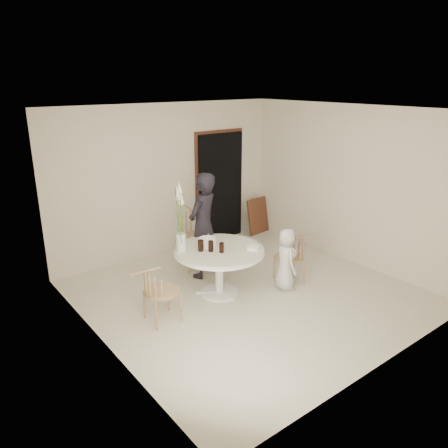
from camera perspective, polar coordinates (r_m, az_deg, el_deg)
ground at (r=6.71m, az=3.11°, el=-8.99°), size 4.50×4.50×0.00m
room_shell at (r=6.13m, az=3.37°, el=4.57°), size 4.50×4.50×4.50m
doorway at (r=8.62m, az=-0.48°, el=4.81°), size 1.00×0.10×2.10m
door_trim at (r=8.64m, az=-0.64°, el=5.25°), size 1.12×0.03×2.22m
table at (r=6.42m, az=-0.63°, el=-4.19°), size 1.33×1.33×0.73m
picture_frame at (r=9.12m, az=4.45°, el=1.07°), size 0.57×0.23×0.73m
chair_far at (r=7.51m, az=-3.98°, el=-0.70°), size 0.62×0.66×0.97m
chair_right at (r=6.98m, az=9.37°, el=-3.55°), size 0.55×0.53×0.77m
chair_left at (r=5.80m, az=-9.14°, el=-8.20°), size 0.50×0.46×0.79m
girl at (r=6.97m, az=-2.77°, el=-0.22°), size 0.74×0.63×1.72m
boy at (r=6.71m, az=8.09°, el=-4.55°), size 0.46×0.55×0.97m
birthday_cake at (r=6.46m, az=-2.20°, el=-2.37°), size 0.26×0.26×0.17m
cola_tumbler_a at (r=6.26m, az=-1.73°, el=-2.91°), size 0.09×0.09×0.16m
cola_tumbler_b at (r=6.21m, az=-0.33°, el=-3.11°), size 0.08×0.08×0.15m
cola_tumbler_c at (r=6.27m, az=-3.09°, el=-2.83°), size 0.08×0.08×0.17m
cola_tumbler_d at (r=6.34m, az=-2.96°, el=-2.73°), size 0.07×0.07×0.14m
plate_stack at (r=6.37m, az=3.79°, el=-3.09°), size 0.24×0.24×0.05m
flower_vase at (r=6.20m, az=-5.71°, el=0.23°), size 0.14×0.14×1.03m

